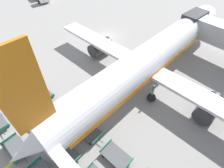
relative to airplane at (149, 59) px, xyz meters
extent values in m
plane|color=gray|center=(-12.61, 4.21, -3.59)|extent=(500.00, 500.00, 0.00)
cube|color=#2D2D33|center=(-0.35, 12.18, 0.73)|extent=(2.57, 4.46, 3.48)
cylinder|color=white|center=(-0.02, 0.54, 0.19)|extent=(5.06, 33.39, 4.10)
sphere|color=white|center=(-0.50, 17.18, 0.19)|extent=(3.89, 3.89, 3.89)
cone|color=white|center=(0.46, -16.10, 0.19)|extent=(4.03, 5.03, 3.89)
cube|color=orange|center=(0.44, -15.33, 5.74)|extent=(0.37, 3.08, 7.01)
cube|color=white|center=(0.45, -15.57, 0.80)|extent=(9.25, 1.32, 0.24)
cube|color=white|center=(0.02, -0.79, -0.74)|extent=(33.01, 3.57, 0.44)
cylinder|color=#333338|center=(8.98, -0.13, -2.01)|extent=(2.30, 3.89, 2.19)
cylinder|color=#333338|center=(-8.95, -0.65, -2.01)|extent=(2.30, 3.89, 2.19)
cube|color=orange|center=(-0.02, 0.54, -0.53)|extent=(5.04, 30.07, 0.74)
cylinder|color=#56565B|center=(-0.31, 10.85, -1.93)|extent=(0.24, 0.24, 2.18)
sphere|color=black|center=(-0.31, 10.85, -3.02)|extent=(1.14, 1.14, 1.14)
cylinder|color=#56565B|center=(3.03, -2.70, -1.93)|extent=(0.24, 0.24, 2.18)
sphere|color=black|center=(3.03, -2.70, -3.02)|extent=(1.14, 1.14, 1.14)
cylinder|color=#56565B|center=(-2.87, -2.87, -1.93)|extent=(0.24, 0.24, 2.18)
sphere|color=black|center=(-2.87, -2.87, -3.02)|extent=(1.14, 1.14, 1.14)
sphere|color=black|center=(-37.16, 3.16, -3.14)|extent=(0.90, 0.90, 0.90)
sphere|color=black|center=(-36.77, 5.46, -3.14)|extent=(0.90, 0.90, 0.90)
cube|color=#237F56|center=(-5.66, -18.20, -2.83)|extent=(0.15, 1.72, 0.32)
cube|color=#333338|center=(-5.27, -18.18, -3.16)|extent=(0.70, 0.09, 0.06)
sphere|color=black|center=(-6.09, -17.48, -3.41)|extent=(0.36, 0.36, 0.36)
sphere|color=black|center=(-8.13, -17.57, -3.41)|extent=(0.36, 0.36, 0.36)
cube|color=#515459|center=(-2.60, -17.95, -3.04)|extent=(3.06, 1.97, 0.10)
cube|color=#237F56|center=(-1.19, -17.82, -2.83)|extent=(0.23, 1.72, 0.32)
cube|color=#237F56|center=(-4.02, -18.07, -2.83)|extent=(0.23, 1.72, 0.32)
cube|color=#333338|center=(-0.80, -17.79, -3.16)|extent=(0.70, 0.12, 0.06)
sphere|color=black|center=(-1.52, -18.59, -3.41)|extent=(0.36, 0.36, 0.36)
sphere|color=black|center=(-1.65, -17.13, -3.41)|extent=(0.36, 0.36, 0.36)
sphere|color=black|center=(-3.56, -18.77, -3.41)|extent=(0.36, 0.36, 0.36)
sphere|color=black|center=(-3.69, -17.31, -3.41)|extent=(0.36, 0.36, 0.36)
cube|color=#237F56|center=(0.11, -17.43, -2.83)|extent=(0.20, 1.72, 0.32)
sphere|color=black|center=(0.46, -16.68, -3.41)|extent=(0.36, 0.36, 0.36)
cube|color=#515459|center=(-11.34, -15.63, -3.04)|extent=(3.10, 2.04, 0.10)
cube|color=#237F56|center=(-9.93, -15.46, -2.83)|extent=(0.28, 1.72, 0.32)
cube|color=#333338|center=(-9.54, -15.42, -3.16)|extent=(0.70, 0.14, 0.06)
sphere|color=black|center=(-10.24, -16.24, -3.41)|extent=(0.36, 0.36, 0.36)
sphere|color=black|center=(-10.41, -14.78, -3.41)|extent=(0.36, 0.36, 0.36)
sphere|color=black|center=(-12.44, -15.02, -3.41)|extent=(0.36, 0.36, 0.36)
cube|color=#515459|center=(-7.24, -15.29, -3.04)|extent=(3.07, 1.97, 0.10)
cube|color=#237F56|center=(-5.82, -15.17, -2.83)|extent=(0.23, 1.72, 0.32)
cube|color=#237F56|center=(-8.65, -15.42, -2.83)|extent=(0.23, 1.72, 0.32)
cube|color=#333338|center=(-5.43, -15.13, -3.16)|extent=(0.70, 0.12, 0.06)
sphere|color=black|center=(-6.15, -15.93, -3.41)|extent=(0.36, 0.36, 0.36)
sphere|color=black|center=(-6.28, -14.47, -3.41)|extent=(0.36, 0.36, 0.36)
sphere|color=black|center=(-8.19, -16.11, -3.41)|extent=(0.36, 0.36, 0.36)
sphere|color=black|center=(-8.32, -14.66, -3.41)|extent=(0.36, 0.36, 0.36)
cube|color=#515459|center=(-2.91, -14.82, -3.04)|extent=(3.08, 2.00, 0.10)
cube|color=#237F56|center=(-1.50, -14.67, -2.83)|extent=(0.25, 1.72, 0.32)
cube|color=#237F56|center=(-4.33, -14.96, -2.83)|extent=(0.25, 1.72, 0.32)
cube|color=#333338|center=(-1.11, -14.64, -3.16)|extent=(0.70, 0.13, 0.06)
sphere|color=black|center=(-1.82, -15.44, -3.41)|extent=(0.36, 0.36, 0.36)
sphere|color=black|center=(-1.96, -13.99, -3.41)|extent=(0.36, 0.36, 0.36)
sphere|color=black|center=(-3.86, -15.65, -3.41)|extent=(0.36, 0.36, 0.36)
sphere|color=black|center=(-4.00, -14.19, -3.41)|extent=(0.36, 0.36, 0.36)
cube|color=#515459|center=(1.35, -14.62, -3.04)|extent=(2.99, 1.83, 0.10)
cube|color=#237F56|center=(2.77, -14.57, -2.83)|extent=(0.15, 1.72, 0.32)
cube|color=#237F56|center=(-0.07, -14.68, -2.83)|extent=(0.15, 1.72, 0.32)
cube|color=#333338|center=(3.16, -14.55, -3.16)|extent=(0.70, 0.09, 0.06)
sphere|color=black|center=(2.40, -15.31, -3.41)|extent=(0.36, 0.36, 0.36)
sphere|color=black|center=(2.34, -13.85, -3.41)|extent=(0.36, 0.36, 0.36)
sphere|color=black|center=(0.35, -15.39, -3.41)|extent=(0.36, 0.36, 0.36)
sphere|color=black|center=(0.30, -13.93, -3.41)|extent=(0.36, 0.36, 0.36)
sphere|color=black|center=(4.43, -13.40, -3.41)|extent=(0.36, 0.36, 0.36)
cube|color=#515459|center=(-11.65, -12.74, -3.04)|extent=(3.08, 2.00, 0.10)
cube|color=#237F56|center=(-10.23, -12.60, -2.83)|extent=(0.25, 1.72, 0.32)
cube|color=#237F56|center=(-13.06, -12.88, -2.83)|extent=(0.25, 1.72, 0.32)
cube|color=#333338|center=(-9.84, -12.56, -3.16)|extent=(0.70, 0.13, 0.06)
sphere|color=black|center=(-10.56, -13.37, -3.41)|extent=(0.36, 0.36, 0.36)
sphere|color=black|center=(-10.70, -11.91, -3.41)|extent=(0.36, 0.36, 0.36)
sphere|color=black|center=(-12.59, -13.57, -3.41)|extent=(0.36, 0.36, 0.36)
sphere|color=black|center=(-12.74, -12.12, -3.41)|extent=(0.36, 0.36, 0.36)
cube|color=#515459|center=(-7.38, -12.32, -3.04)|extent=(3.04, 1.93, 0.10)
cube|color=#237F56|center=(-5.97, -12.21, -2.83)|extent=(0.20, 1.72, 0.32)
cube|color=#237F56|center=(-8.80, -12.42, -2.83)|extent=(0.20, 1.72, 0.32)
cube|color=#333338|center=(-5.58, -12.18, -3.16)|extent=(0.70, 0.11, 0.06)
sphere|color=black|center=(-6.31, -12.97, -3.41)|extent=(0.36, 0.36, 0.36)
sphere|color=black|center=(-6.42, -11.51, -3.41)|extent=(0.36, 0.36, 0.36)
sphere|color=black|center=(-8.35, -13.12, -3.41)|extent=(0.36, 0.36, 0.36)
sphere|color=black|center=(-8.46, -11.66, -3.41)|extent=(0.36, 0.36, 0.36)
cube|color=#515459|center=(-3.39, -12.15, -3.04)|extent=(3.04, 1.92, 0.10)
cube|color=#237F56|center=(-1.97, -12.05, -2.83)|extent=(0.20, 1.72, 0.32)
cube|color=#237F56|center=(-4.81, -12.25, -2.83)|extent=(0.20, 1.72, 0.32)
cube|color=#333338|center=(-1.58, -12.02, -3.16)|extent=(0.70, 0.11, 0.06)
sphere|color=black|center=(-2.32, -12.81, -3.41)|extent=(0.36, 0.36, 0.36)
sphere|color=black|center=(-2.42, -11.35, -3.41)|extent=(0.36, 0.36, 0.36)
sphere|color=black|center=(-4.36, -12.95, -3.41)|extent=(0.36, 0.36, 0.36)
sphere|color=black|center=(-4.46, -11.49, -3.41)|extent=(0.36, 0.36, 0.36)
cube|color=#515459|center=(1.06, -11.54, -3.04)|extent=(3.15, 2.14, 0.10)
cube|color=#237F56|center=(2.47, -11.33, -2.83)|extent=(0.34, 1.71, 0.32)
cube|color=#237F56|center=(-0.34, -11.76, -2.83)|extent=(0.34, 1.71, 0.32)
cube|color=#333338|center=(2.86, -11.27, -3.16)|extent=(0.70, 0.16, 0.06)
sphere|color=black|center=(2.19, -12.11, -3.41)|extent=(0.36, 0.36, 0.36)
sphere|color=black|center=(1.97, -10.67, -3.41)|extent=(0.36, 0.36, 0.36)
sphere|color=black|center=(0.16, -12.42, -3.41)|extent=(0.36, 0.36, 0.36)
sphere|color=black|center=(-0.06, -10.97, -3.41)|extent=(0.36, 0.36, 0.36)
cube|color=#515459|center=(5.09, -11.25, -3.04)|extent=(3.03, 1.90, 0.10)
cube|color=#237F56|center=(6.51, -11.16, -2.83)|extent=(0.19, 1.72, 0.32)
cube|color=#237F56|center=(3.67, -11.34, -2.83)|extent=(0.19, 1.72, 0.32)
sphere|color=black|center=(6.07, -10.45, -3.41)|extent=(0.36, 0.36, 0.36)
sphere|color=black|center=(4.12, -12.04, -3.41)|extent=(0.36, 0.36, 0.36)
sphere|color=black|center=(4.02, -10.59, -3.41)|extent=(0.36, 0.36, 0.36)
cube|color=yellow|center=(-2.08, -7.78, -3.59)|extent=(1.18, 30.65, 0.01)
camera|label=1|loc=(9.82, -16.48, 14.11)|focal=28.00mm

